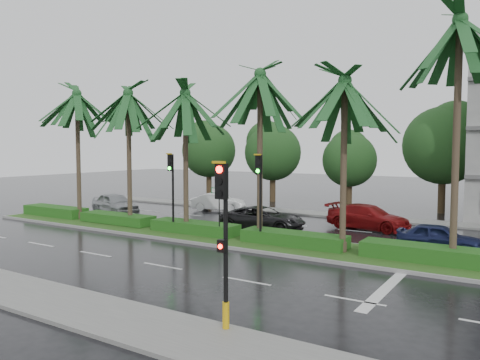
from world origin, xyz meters
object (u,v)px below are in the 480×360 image
Objects in this scene: car_darkgrey at (263,218)px; car_white at (218,202)px; street_sign at (219,200)px; signal_near at (224,238)px; car_blue at (439,237)px; signal_median_left at (172,181)px; car_red at (368,217)px; car_silver at (115,204)px.

car_white is at bearing 42.77° from car_darkgrey.
street_sign is 0.52× the size of car_darkgrey.
street_sign is (-7.00, 9.87, -0.38)m from signal_near.
signal_median_left is at bearing 102.95° from car_blue.
signal_median_left is at bearing -177.17° from car_white.
car_darkgrey is at bearing 84.30° from street_sign.
car_silver is at bearing 111.25° from car_red.
signal_median_left is 5.80m from car_darkgrey.
car_red is 5.99m from car_blue.
signal_near reaches higher than car_white.
signal_median_left is 0.87× the size of car_red.
signal_near is at bearing -162.60° from car_white.
car_darkgrey reaches higher than car_blue.
car_red is at bearing -64.32° from car_darkgrey.
signal_near reaches higher than car_red.
street_sign is 9.39m from car_red.
car_white is 12.26m from car_red.
car_silver is at bearing 86.01° from car_blue.
car_blue is at bearing 15.93° from signal_median_left.
car_darkgrey is 6.23m from car_red.
signal_near is 1.16× the size of car_blue.
street_sign reaches higher than car_red.
street_sign is 4.19m from car_darkgrey.
car_darkgrey is (0.39, 3.91, -1.44)m from street_sign.
signal_median_left is 3.13m from street_sign.
car_red reaches higher than car_darkgrey.
car_darkgrey is (7.00, -5.47, 0.03)m from car_white.
car_darkgrey is at bearing -74.73° from car_silver.
signal_median_left is at bearing 135.91° from signal_near.
signal_median_left reaches higher than street_sign.
car_white is at bearing 125.17° from street_sign.
car_white is (-6.61, 9.38, -1.46)m from street_sign.
street_sign is 0.52× the size of car_red.
car_silver is 17.71m from car_red.
car_darkgrey is (-6.61, 13.78, -1.82)m from signal_near.
car_blue is (3.00, 13.40, -1.86)m from signal_near.
signal_median_left reaches higher than signal_near.
signal_median_left is at bearing -99.56° from car_silver.
car_white is 0.81× the size of car_red.
street_sign is at bearing 153.31° from car_red.
signal_median_left is at bearing 131.13° from car_darkgrey.
car_silver is 0.91× the size of car_darkgrey.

